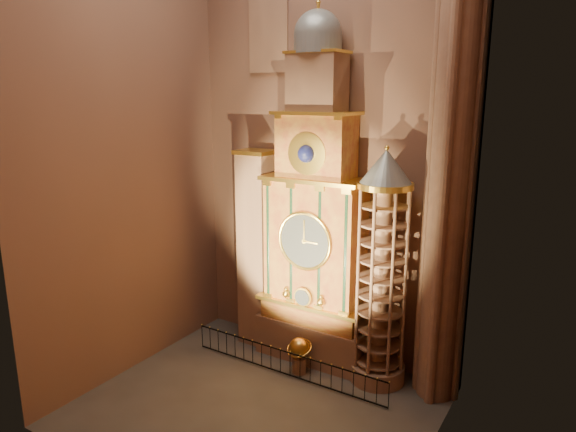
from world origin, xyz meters
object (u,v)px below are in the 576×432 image
Objects in this scene: portrait_tower at (257,248)px; stair_turret at (381,271)px; iron_railing at (285,363)px; celestial_globe at (299,352)px; astronomical_clock at (315,229)px.

portrait_tower is 6.91m from stair_turret.
iron_railing is (-3.77, -1.99, -4.61)m from stair_turret.
portrait_tower is 0.94× the size of stair_turret.
celestial_globe is (3.53, -1.66, -4.10)m from portrait_tower.
portrait_tower reaches higher than iron_railing.
iron_railing is (3.13, -2.27, -4.49)m from portrait_tower.
celestial_globe is 0.83m from iron_railing.
astronomical_clock is at bearing 175.70° from stair_turret.
astronomical_clock is at bearing -0.29° from portrait_tower.
portrait_tower is at bearing 179.71° from astronomical_clock.
celestial_globe is at bearing 56.60° from iron_railing.
iron_railing is (-0.27, -2.25, -6.02)m from astronomical_clock.
stair_turret is 6.15× the size of celestial_globe.
iron_railing is at bearing -152.17° from stair_turret.
portrait_tower is 5.80× the size of celestial_globe.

